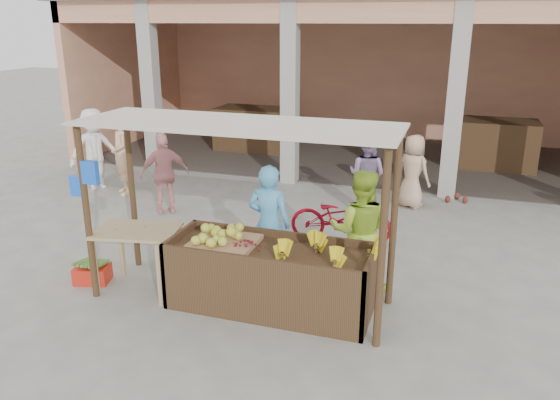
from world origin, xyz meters
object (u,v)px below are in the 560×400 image
(vendor_green, at_px, (360,228))
(vendor_blue, at_px, (269,220))
(motorcycle, at_px, (341,216))
(red_crate, at_px, (92,274))
(fruit_stall, at_px, (270,279))
(side_table, at_px, (138,239))

(vendor_green, bearing_deg, vendor_blue, 2.08)
(vendor_blue, relative_size, motorcycle, 1.04)
(red_crate, bearing_deg, fruit_stall, -12.34)
(side_table, height_order, vendor_blue, vendor_blue)
(vendor_green, bearing_deg, side_table, 14.45)
(fruit_stall, relative_size, vendor_green, 1.44)
(red_crate, bearing_deg, motorcycle, 25.20)
(red_crate, distance_m, vendor_blue, 2.65)
(red_crate, distance_m, vendor_green, 3.84)
(red_crate, bearing_deg, vendor_green, 0.48)
(fruit_stall, bearing_deg, motorcycle, 80.76)
(vendor_blue, distance_m, motorcycle, 1.88)
(fruit_stall, distance_m, vendor_blue, 0.94)
(red_crate, relative_size, motorcycle, 0.27)
(side_table, relative_size, red_crate, 2.61)
(red_crate, bearing_deg, vendor_blue, 4.99)
(vendor_blue, xyz_separation_m, motorcycle, (0.67, 1.70, -0.45))
(fruit_stall, relative_size, vendor_blue, 1.42)
(red_crate, distance_m, motorcycle, 3.99)
(side_table, xyz_separation_m, vendor_green, (2.85, 0.96, 0.16))
(fruit_stall, xyz_separation_m, vendor_green, (0.98, 0.88, 0.50))
(fruit_stall, distance_m, motorcycle, 2.48)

